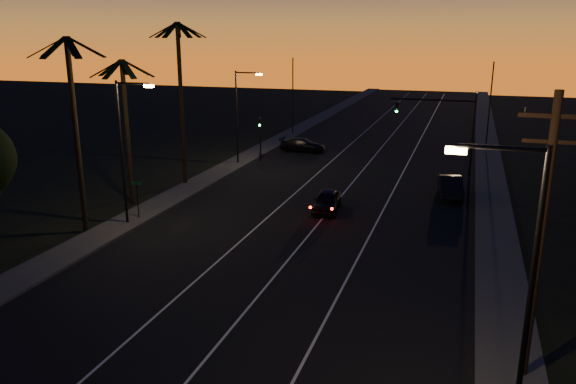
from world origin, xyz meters
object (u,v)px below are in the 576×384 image
(lead_car, at_px, (327,201))
(right_car, at_px, (450,187))
(cross_car, at_px, (303,145))
(signal_mast, at_px, (445,118))
(utility_pole, at_px, (541,235))

(lead_car, height_order, right_car, right_car)
(cross_car, bearing_deg, right_car, -40.02)
(right_car, relative_size, cross_car, 1.01)
(lead_car, xyz_separation_m, cross_car, (-7.25, 18.73, -0.02))
(signal_mast, height_order, cross_car, signal_mast)
(right_car, bearing_deg, lead_car, -142.51)
(right_car, xyz_separation_m, cross_car, (-15.12, 12.70, -0.07))
(signal_mast, xyz_separation_m, lead_car, (-6.81, -13.34, -4.08))
(lead_car, bearing_deg, right_car, 37.49)
(signal_mast, height_order, lead_car, signal_mast)
(signal_mast, bearing_deg, right_car, -81.71)
(utility_pole, relative_size, right_car, 2.12)
(utility_pole, bearing_deg, lead_car, 124.09)
(signal_mast, bearing_deg, utility_pole, -81.53)
(utility_pole, relative_size, cross_car, 2.14)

